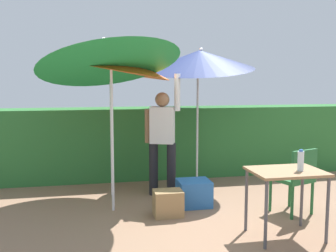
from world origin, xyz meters
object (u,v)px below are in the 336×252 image
umbrella_orange (200,60)px  umbrella_yellow (107,53)px  cooler_box (194,193)px  chair_plastic (296,177)px  crate_cardboard (168,203)px  bottle_water (301,161)px  person_vendor (162,136)px  folding_table (286,179)px  umbrella_rainbow (110,60)px

umbrella_orange → umbrella_yellow: umbrella_yellow is taller
umbrella_yellow → cooler_box: size_ratio=5.84×
chair_plastic → crate_cardboard: bearing=170.8°
bottle_water → crate_cardboard: bearing=142.6°
umbrella_yellow → bottle_water: size_ratio=11.10×
person_vendor → cooler_box: 1.02m
cooler_box → folding_table: size_ratio=0.57×
umbrella_rainbow → person_vendor: (0.77, -0.17, -1.15)m
crate_cardboard → folding_table: 1.58m
umbrella_orange → folding_table: (0.32, -2.44, -1.44)m
bottle_water → cooler_box: bearing=122.7°
person_vendor → bottle_water: bearing=-58.2°
umbrella_orange → bottle_water: 2.83m
person_vendor → folding_table: 2.17m
umbrella_yellow → umbrella_rainbow: bearing=84.5°
folding_table → umbrella_yellow: bearing=146.2°
umbrella_yellow → chair_plastic: bearing=-14.3°
umbrella_yellow → crate_cardboard: umbrella_yellow is taller
umbrella_yellow → umbrella_orange: bearing=36.4°
crate_cardboard → umbrella_rainbow: bearing=120.8°
person_vendor → chair_plastic: size_ratio=2.11×
umbrella_rainbow → umbrella_yellow: (-0.07, -0.77, 0.05)m
umbrella_rainbow → umbrella_yellow: bearing=-95.5°
person_vendor → crate_cardboard: size_ratio=5.00×
crate_cardboard → folding_table: bearing=-38.6°
umbrella_yellow → folding_table: umbrella_yellow is taller
cooler_box → bottle_water: bearing=-57.3°
chair_plastic → umbrella_yellow: bearing=165.7°
cooler_box → folding_table: folding_table is taller
cooler_box → crate_cardboard: cooler_box is taller
cooler_box → person_vendor: bearing=119.7°
umbrella_yellow → crate_cardboard: (0.74, -0.34, -1.96)m
umbrella_rainbow → folding_table: bearing=-48.1°
chair_plastic → bottle_water: size_ratio=3.71×
crate_cardboard → bottle_water: (1.30, -0.99, 0.72)m
umbrella_rainbow → cooler_box: bearing=-34.9°
umbrella_orange → crate_cardboard: bearing=-119.3°
chair_plastic → crate_cardboard: (-1.67, 0.27, -0.34)m
umbrella_orange → chair_plastic: size_ratio=2.80×
umbrella_rainbow → chair_plastic: bearing=-30.6°
person_vendor → crate_cardboard: 1.22m
umbrella_orange → crate_cardboard: (-0.85, -1.51, -1.95)m
umbrella_yellow → chair_plastic: umbrella_yellow is taller
person_vendor → umbrella_yellow: bearing=-144.7°
umbrella_rainbow → umbrella_orange: umbrella_orange is taller
umbrella_rainbow → umbrella_yellow: umbrella_yellow is taller
folding_table → umbrella_rainbow: bearing=131.9°
cooler_box → umbrella_orange: bearing=71.0°
bottle_water → person_vendor: bearing=121.8°
umbrella_orange → umbrella_yellow: bearing=-143.6°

